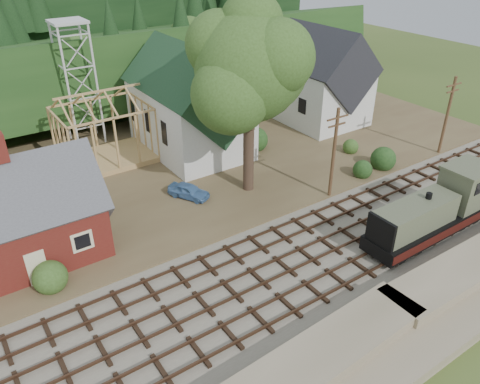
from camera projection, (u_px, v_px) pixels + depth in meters
ground at (308, 258)px, 32.50m from camera, size 140.00×140.00×0.00m
embankment at (408, 335)px, 26.42m from camera, size 64.00×5.00×1.60m
railroad_bed at (308, 257)px, 32.46m from camera, size 64.00×11.00×0.16m
village_flat at (184, 162)px, 45.29m from camera, size 64.00×26.00×0.30m
hillside at (98, 97)px, 62.53m from camera, size 70.00×28.96×12.74m
ridge at (63, 71)px, 73.97m from camera, size 80.00×20.00×12.00m
depot at (18, 219)px, 30.92m from camera, size 10.80×7.41×9.00m
church at (191, 103)px, 44.96m from camera, size 8.40×15.17×13.00m
farmhouse at (318, 81)px, 52.47m from camera, size 8.40×10.80×10.60m
timber_frame at (105, 132)px, 43.66m from camera, size 8.20×6.20×6.99m
lattice_tower at (72, 46)px, 44.57m from camera, size 3.20×3.20×12.12m
big_tree at (250, 74)px, 35.67m from camera, size 10.90×8.40×14.70m
telegraph_pole_near at (334, 153)px, 37.53m from camera, size 2.20×0.28×8.00m
telegraph_pole_far at (447, 115)px, 44.88m from camera, size 2.20×0.28×8.00m
locomotive at (436, 211)px, 34.02m from camera, size 11.50×2.88×4.62m
car_blue at (189, 191)px, 38.87m from camera, size 3.00×3.83×1.22m
car_red at (340, 104)px, 57.27m from camera, size 4.83×2.51×1.30m
patio_set at (57, 239)px, 30.74m from camera, size 2.02×2.02×2.25m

